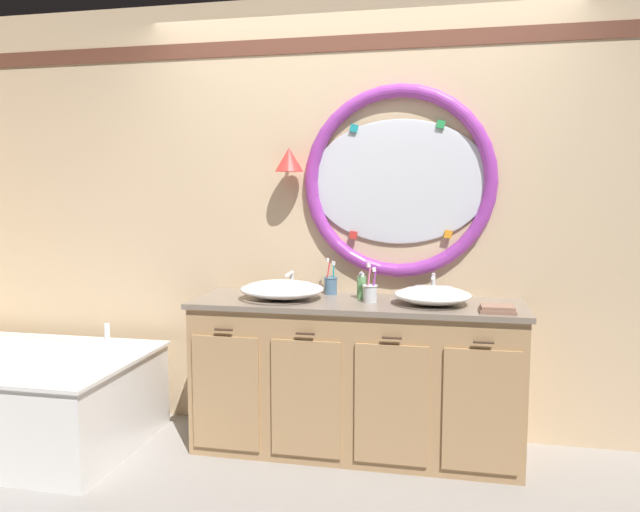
# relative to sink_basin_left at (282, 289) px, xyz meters

# --- Properties ---
(ground_plane) EXTENTS (14.00, 14.00, 0.00)m
(ground_plane) POSITION_rel_sink_basin_left_xyz_m (0.37, -0.25, -0.91)
(ground_plane) COLOR gray
(back_wall_assembly) EXTENTS (6.40, 0.26, 2.60)m
(back_wall_assembly) POSITION_rel_sink_basin_left_xyz_m (0.38, 0.34, 0.41)
(back_wall_assembly) COLOR #D6B78E
(back_wall_assembly) RESTS_ON ground_plane
(vanity_counter) EXTENTS (1.83, 0.59, 0.86)m
(vanity_counter) POSITION_rel_sink_basin_left_xyz_m (0.42, 0.03, -0.48)
(vanity_counter) COLOR tan
(vanity_counter) RESTS_ON ground_plane
(sink_basin_left) EXTENTS (0.47, 0.47, 0.11)m
(sink_basin_left) POSITION_rel_sink_basin_left_xyz_m (0.00, 0.00, 0.00)
(sink_basin_left) COLOR white
(sink_basin_left) RESTS_ON vanity_counter
(sink_basin_right) EXTENTS (0.41, 0.41, 0.10)m
(sink_basin_right) POSITION_rel_sink_basin_left_xyz_m (0.84, -0.00, -0.00)
(sink_basin_right) COLOR white
(sink_basin_right) RESTS_ON vanity_counter
(faucet_set_left) EXTENTS (0.23, 0.15, 0.13)m
(faucet_set_left) POSITION_rel_sink_basin_left_xyz_m (0.00, 0.22, 0.00)
(faucet_set_left) COLOR silver
(faucet_set_left) RESTS_ON vanity_counter
(faucet_set_right) EXTENTS (0.20, 0.15, 0.14)m
(faucet_set_right) POSITION_rel_sink_basin_left_xyz_m (0.84, 0.22, 0.00)
(faucet_set_right) COLOR silver
(faucet_set_right) RESTS_ON vanity_counter
(toothbrush_holder_left) EXTENTS (0.08, 0.08, 0.22)m
(toothbrush_holder_left) POSITION_rel_sink_basin_left_xyz_m (0.24, 0.21, 0.00)
(toothbrush_holder_left) COLOR slate
(toothbrush_holder_left) RESTS_ON vanity_counter
(toothbrush_holder_right) EXTENTS (0.08, 0.08, 0.22)m
(toothbrush_holder_right) POSITION_rel_sink_basin_left_xyz_m (0.50, -0.00, 0.00)
(toothbrush_holder_right) COLOR silver
(toothbrush_holder_right) RESTS_ON vanity_counter
(soap_dispenser) EXTENTS (0.05, 0.06, 0.16)m
(soap_dispenser) POSITION_rel_sink_basin_left_xyz_m (0.44, 0.10, 0.01)
(soap_dispenser) COLOR #6BAD66
(soap_dispenser) RESTS_ON vanity_counter
(folded_hand_towel) EXTENTS (0.18, 0.14, 0.04)m
(folded_hand_towel) POSITION_rel_sink_basin_left_xyz_m (1.16, -0.15, -0.04)
(folded_hand_towel) COLOR #936B56
(folded_hand_towel) RESTS_ON vanity_counter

